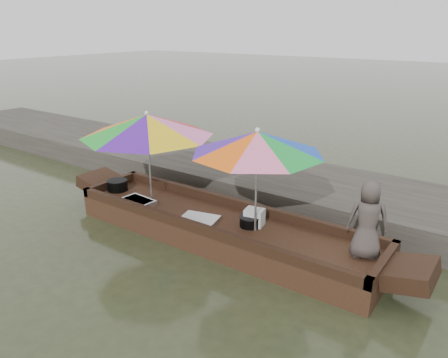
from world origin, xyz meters
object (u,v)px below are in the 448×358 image
Objects in this scene: boat_hull at (220,230)px; vendor at (368,219)px; tray_crayfish at (137,202)px; umbrella_bow at (149,157)px; umbrella_stern at (256,181)px; cooking_pot at (117,185)px; charcoal_grill at (250,222)px; tray_scallop at (199,219)px; supply_bag at (254,217)px.

vendor reaches higher than boat_hull.
umbrella_bow reaches higher than tray_crayfish.
umbrella_stern is (2.14, 0.32, 0.73)m from tray_crayfish.
cooking_pot is 1.16× the size of charcoal_grill.
tray_scallop is at bearing -5.13° from cooking_pot.
supply_bag is at bearing 26.01° from tray_scallop.
vendor is at bearing 0.59° from supply_bag.
supply_bag is 0.67m from umbrella_stern.
supply_bag reaches higher than charcoal_grill.
umbrella_bow is at bearing -177.58° from charcoal_grill.
charcoal_grill is at bearing -115.48° from supply_bag.
cooking_pot is at bearing -176.19° from supply_bag.
cooking_pot is 0.35× the size of vendor.
charcoal_grill is (2.00, 0.41, 0.03)m from tray_crayfish.
cooking_pot is at bearing -179.30° from umbrella_stern.
umbrella_stern is at bearing 0.00° from boat_hull.
tray_scallop is 1.46m from umbrella_bow.
boat_hull is 13.87× the size of cooking_pot.
cooking_pot is 1.07m from umbrella_bow.
tray_scallop is (-0.24, -0.22, 0.21)m from boat_hull.
supply_bag is at bearing 64.52° from charcoal_grill.
charcoal_grill is 1.77m from vendor.
umbrella_bow reaches higher than tray_scallop.
boat_hull is at bearing 180.00° from umbrella_stern.
supply_bag is 0.15× the size of umbrella_stern.
tray_scallop is at bearing -10.12° from umbrella_bow.
tray_crayfish reaches higher than boat_hull.
supply_bag is (0.03, 0.07, 0.06)m from charcoal_grill.
umbrella_bow is at bearing -175.65° from supply_bag.
charcoal_grill is at bearing 9.59° from boat_hull.
umbrella_bow is at bearing 180.00° from boat_hull.
supply_bag reaches higher than boat_hull.
cooking_pot is at bearing 160.27° from tray_crayfish.
supply_bag is (0.77, 0.37, 0.10)m from tray_scallop.
vendor is 3.70m from umbrella_bow.
cooking_pot is at bearing -19.64° from vendor.
tray_scallop is (1.27, 0.10, -0.01)m from tray_crayfish.
vendor is (3.71, 0.49, 0.49)m from tray_crayfish.
tray_scallop is 1.17m from umbrella_stern.
boat_hull is 2.70× the size of umbrella_stern.
charcoal_grill is at bearing 2.44° from cooking_pot.
charcoal_grill is at bearing 22.56° from tray_scallop.
tray_crayfish is 2.04m from charcoal_grill.
umbrella_bow is (-3.68, -0.17, 0.24)m from vendor.
tray_crayfish is 0.30× the size of umbrella_stern.
umbrella_stern is at bearing 0.00° from umbrella_bow.
tray_crayfish is at bearing -168.54° from charcoal_grill.
umbrella_stern is at bearing 8.55° from tray_crayfish.
tray_crayfish is 0.26× the size of umbrella_bow.
umbrella_bow is at bearing -19.61° from vendor.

